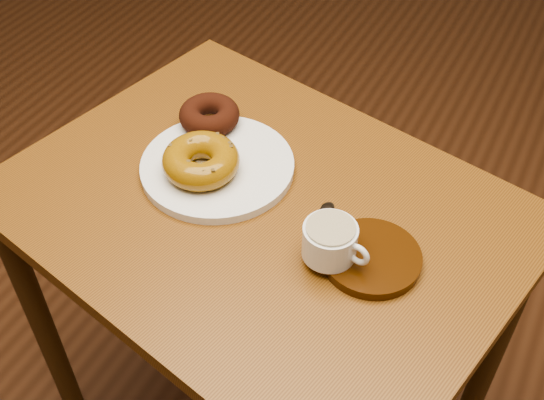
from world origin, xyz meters
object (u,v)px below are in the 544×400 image
at_px(cafe_table, 262,254).
at_px(coffee_cup, 331,241).
at_px(saucer, 371,258).
at_px(donut_plate, 217,166).

height_order(cafe_table, coffee_cup, coffee_cup).
distance_m(cafe_table, saucer, 0.24).
distance_m(cafe_table, donut_plate, 0.17).
relative_size(cafe_table, saucer, 6.28).
distance_m(donut_plate, saucer, 0.31).
distance_m(cafe_table, coffee_cup, 0.23).
xyz_separation_m(donut_plate, coffee_cup, (0.25, -0.10, 0.04)).
bearing_deg(cafe_table, donut_plate, 171.49).
relative_size(donut_plate, saucer, 1.75).
bearing_deg(coffee_cup, cafe_table, 167.32).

